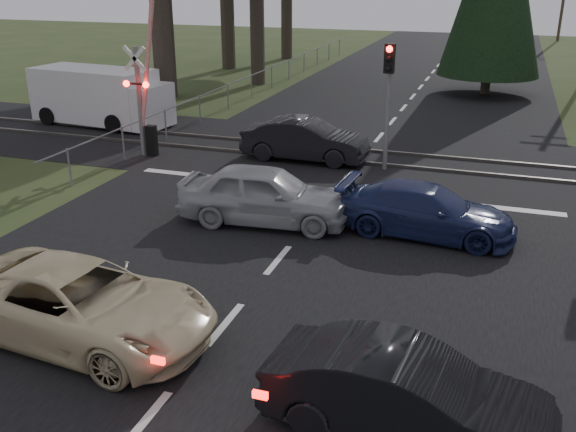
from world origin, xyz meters
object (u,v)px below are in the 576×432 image
at_px(crossing_signal, 145,98).
at_px(traffic_signal_center, 388,86).
at_px(blue_sedan, 426,211).
at_px(dark_car_far, 305,140).
at_px(cream_coupe, 80,303).
at_px(silver_car, 265,195).
at_px(white_van, 104,97).
at_px(dark_hatchback, 407,396).

distance_m(crossing_signal, traffic_signal_center, 8.36).
distance_m(crossing_signal, blue_sedan, 11.18).
bearing_deg(blue_sedan, dark_car_far, 45.52).
bearing_deg(cream_coupe, dark_car_far, 3.16).
height_order(cream_coupe, silver_car, silver_car).
height_order(blue_sedan, dark_car_far, dark_car_far).
xyz_separation_m(crossing_signal, dark_car_far, (5.44, 1.24, -1.34)).
xyz_separation_m(silver_car, dark_car_far, (-0.73, 5.92, -0.05)).
xyz_separation_m(silver_car, blue_sedan, (4.09, 0.49, -0.13)).
bearing_deg(crossing_signal, traffic_signal_center, 6.15).
xyz_separation_m(traffic_signal_center, blue_sedan, (2.00, -5.07, -2.17)).
xyz_separation_m(cream_coupe, white_van, (-9.24, 14.68, 0.49)).
relative_size(cream_coupe, white_van, 0.82).
xyz_separation_m(blue_sedan, dark_car_far, (-4.83, 5.42, 0.08)).
xyz_separation_m(dark_hatchback, dark_car_far, (-5.52, 13.00, 0.04)).
xyz_separation_m(traffic_signal_center, silver_car, (-2.10, -5.56, -2.04)).
xyz_separation_m(dark_hatchback, white_van, (-15.18, 15.43, 0.51)).
xyz_separation_m(traffic_signal_center, white_van, (-12.49, 2.77, -1.62)).
height_order(crossing_signal, dark_car_far, crossing_signal).
height_order(dark_hatchback, dark_car_far, dark_car_far).
distance_m(traffic_signal_center, white_van, 12.90).
bearing_deg(dark_hatchback, blue_sedan, 10.09).
relative_size(crossing_signal, traffic_signal_center, 1.70).
bearing_deg(cream_coupe, dark_hatchback, -92.02).
height_order(silver_car, dark_car_far, silver_car).
xyz_separation_m(traffic_signal_center, cream_coupe, (-3.25, -11.91, -2.10)).
height_order(cream_coupe, blue_sedan, cream_coupe).
distance_m(traffic_signal_center, silver_car, 6.28).
relative_size(silver_car, blue_sedan, 1.03).
distance_m(cream_coupe, silver_car, 6.45).
distance_m(crossing_signal, cream_coupe, 12.19).
distance_m(blue_sedan, dark_car_far, 7.26).
bearing_deg(dark_hatchback, dark_car_far, 27.88).
bearing_deg(white_van, dark_car_far, -8.20).
bearing_deg(white_van, cream_coupe, -51.94).
xyz_separation_m(silver_car, white_van, (-10.39, 8.34, 0.42)).
xyz_separation_m(dark_hatchback, blue_sedan, (-0.69, 7.58, -0.04)).
bearing_deg(blue_sedan, silver_car, 100.71).
distance_m(traffic_signal_center, cream_coupe, 12.52).
distance_m(crossing_signal, silver_car, 7.85).
bearing_deg(silver_car, cream_coupe, 164.54).
height_order(crossing_signal, dark_hatchback, crossing_signal).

